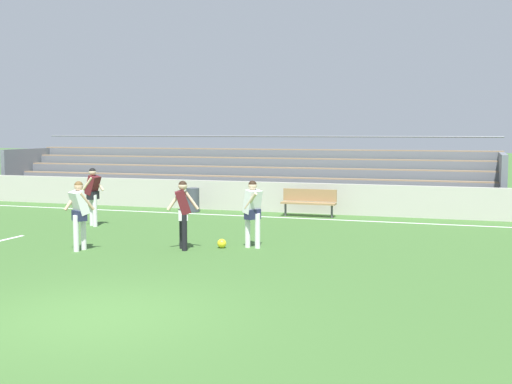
{
  "coord_description": "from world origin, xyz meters",
  "views": [
    {
      "loc": [
        5.38,
        -8.51,
        2.81
      ],
      "look_at": [
        -0.03,
        7.82,
        1.2
      ],
      "focal_mm": 46.12,
      "sensor_mm": 36.0,
      "label": 1
    }
  ],
  "objects_px": {
    "player_dark_overlapping": "(183,209)",
    "bleacher_stand": "(238,174)",
    "player_dark_wide_left": "(93,191)",
    "soccer_ball": "(222,243)",
    "bench_far_left": "(309,200)",
    "player_white_dropping_back": "(253,208)",
    "player_white_wide_right": "(79,210)",
    "trash_bin": "(193,200)"
  },
  "relations": [
    {
      "from": "bench_far_left",
      "to": "bleacher_stand",
      "type": "bearing_deg",
      "value": 137.47
    },
    {
      "from": "trash_bin",
      "to": "soccer_ball",
      "type": "height_order",
      "value": "trash_bin"
    },
    {
      "from": "trash_bin",
      "to": "player_white_dropping_back",
      "type": "relative_size",
      "value": 0.51
    },
    {
      "from": "player_white_dropping_back",
      "to": "player_dark_wide_left",
      "type": "height_order",
      "value": "player_dark_wide_left"
    },
    {
      "from": "player_dark_wide_left",
      "to": "soccer_ball",
      "type": "distance_m",
      "value": 5.47
    },
    {
      "from": "bench_far_left",
      "to": "player_dark_overlapping",
      "type": "xyz_separation_m",
      "value": [
        -1.39,
        -6.81,
        0.43
      ]
    },
    {
      "from": "bleacher_stand",
      "to": "bench_far_left",
      "type": "relative_size",
      "value": 10.97
    },
    {
      "from": "trash_bin",
      "to": "player_dark_overlapping",
      "type": "xyz_separation_m",
      "value": [
        2.73,
        -6.74,
        0.55
      ]
    },
    {
      "from": "player_dark_overlapping",
      "to": "player_dark_wide_left",
      "type": "bearing_deg",
      "value": 146.99
    },
    {
      "from": "trash_bin",
      "to": "player_white_wide_right",
      "type": "xyz_separation_m",
      "value": [
        0.48,
        -7.63,
        0.55
      ]
    },
    {
      "from": "bleacher_stand",
      "to": "trash_bin",
      "type": "distance_m",
      "value": 3.57
    },
    {
      "from": "player_dark_wide_left",
      "to": "trash_bin",
      "type": "bearing_deg",
      "value": 70.9
    },
    {
      "from": "bleacher_stand",
      "to": "player_dark_overlapping",
      "type": "height_order",
      "value": "bleacher_stand"
    },
    {
      "from": "bench_far_left",
      "to": "player_white_wide_right",
      "type": "bearing_deg",
      "value": -115.36
    },
    {
      "from": "player_dark_wide_left",
      "to": "player_white_wide_right",
      "type": "bearing_deg",
      "value": -62.18
    },
    {
      "from": "bench_far_left",
      "to": "soccer_ball",
      "type": "bearing_deg",
      "value": -95.47
    },
    {
      "from": "bench_far_left",
      "to": "player_white_wide_right",
      "type": "xyz_separation_m",
      "value": [
        -3.64,
        -7.69,
        0.43
      ]
    },
    {
      "from": "player_dark_overlapping",
      "to": "player_white_dropping_back",
      "type": "distance_m",
      "value": 1.66
    },
    {
      "from": "player_dark_overlapping",
      "to": "player_white_dropping_back",
      "type": "relative_size",
      "value": 1.01
    },
    {
      "from": "trash_bin",
      "to": "player_dark_overlapping",
      "type": "distance_m",
      "value": 7.3
    },
    {
      "from": "player_dark_wide_left",
      "to": "soccer_ball",
      "type": "bearing_deg",
      "value": -24.09
    },
    {
      "from": "player_white_dropping_back",
      "to": "player_dark_wide_left",
      "type": "bearing_deg",
      "value": 160.88
    },
    {
      "from": "player_white_wide_right",
      "to": "soccer_ball",
      "type": "bearing_deg",
      "value": 24.26
    },
    {
      "from": "soccer_ball",
      "to": "player_white_wide_right",
      "type": "bearing_deg",
      "value": -155.74
    },
    {
      "from": "player_white_wide_right",
      "to": "soccer_ball",
      "type": "xyz_separation_m",
      "value": [
        3.04,
        1.37,
        -0.86
      ]
    },
    {
      "from": "player_white_wide_right",
      "to": "bleacher_stand",
      "type": "bearing_deg",
      "value": 90.43
    },
    {
      "from": "player_white_wide_right",
      "to": "trash_bin",
      "type": "bearing_deg",
      "value": 93.6
    },
    {
      "from": "player_dark_wide_left",
      "to": "player_white_wide_right",
      "type": "relative_size",
      "value": 1.05
    },
    {
      "from": "player_dark_wide_left",
      "to": "player_white_wide_right",
      "type": "distance_m",
      "value": 4.04
    },
    {
      "from": "bleacher_stand",
      "to": "player_white_dropping_back",
      "type": "bearing_deg",
      "value": -68.08
    },
    {
      "from": "soccer_ball",
      "to": "player_white_dropping_back",
      "type": "bearing_deg",
      "value": 19.94
    },
    {
      "from": "bench_far_left",
      "to": "player_dark_wide_left",
      "type": "height_order",
      "value": "player_dark_wide_left"
    },
    {
      "from": "player_dark_overlapping",
      "to": "player_white_wide_right",
      "type": "xyz_separation_m",
      "value": [
        -2.25,
        -0.88,
        -0.0
      ]
    },
    {
      "from": "bench_far_left",
      "to": "player_white_wide_right",
      "type": "height_order",
      "value": "player_white_wide_right"
    },
    {
      "from": "player_dark_overlapping",
      "to": "bleacher_stand",
      "type": "bearing_deg",
      "value": 102.86
    },
    {
      "from": "bleacher_stand",
      "to": "player_dark_wide_left",
      "type": "bearing_deg",
      "value": -103.44
    },
    {
      "from": "player_white_dropping_back",
      "to": "soccer_ball",
      "type": "xyz_separation_m",
      "value": [
        -0.7,
        -0.25,
        -0.85
      ]
    },
    {
      "from": "soccer_ball",
      "to": "player_dark_wide_left",
      "type": "bearing_deg",
      "value": 155.91
    },
    {
      "from": "bench_far_left",
      "to": "player_dark_overlapping",
      "type": "distance_m",
      "value": 6.96
    },
    {
      "from": "bleacher_stand",
      "to": "player_white_wide_right",
      "type": "distance_m",
      "value": 11.11
    },
    {
      "from": "trash_bin",
      "to": "player_dark_wide_left",
      "type": "xyz_separation_m",
      "value": [
        -1.4,
        -4.06,
        0.61
      ]
    },
    {
      "from": "player_white_dropping_back",
      "to": "player_white_wide_right",
      "type": "relative_size",
      "value": 0.99
    }
  ]
}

